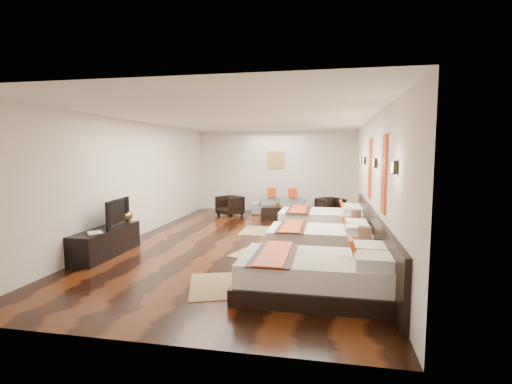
% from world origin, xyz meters
% --- Properties ---
extents(floor, '(5.50, 9.50, 0.01)m').
position_xyz_m(floor, '(0.00, 0.00, 0.00)').
color(floor, black).
rests_on(floor, ground).
extents(ceiling, '(5.50, 9.50, 0.01)m').
position_xyz_m(ceiling, '(0.00, 0.00, 2.80)').
color(ceiling, white).
rests_on(ceiling, floor).
extents(back_wall, '(5.50, 0.01, 2.80)m').
position_xyz_m(back_wall, '(0.00, 4.75, 1.40)').
color(back_wall, silver).
rests_on(back_wall, floor).
extents(left_wall, '(0.01, 9.50, 2.80)m').
position_xyz_m(left_wall, '(-2.75, 0.00, 1.40)').
color(left_wall, silver).
rests_on(left_wall, floor).
extents(right_wall, '(0.01, 9.50, 2.80)m').
position_xyz_m(right_wall, '(2.75, 0.00, 1.40)').
color(right_wall, silver).
rests_on(right_wall, floor).
extents(headboard_panel, '(0.08, 6.60, 0.90)m').
position_xyz_m(headboard_panel, '(2.71, -0.80, 0.45)').
color(headboard_panel, black).
rests_on(headboard_panel, floor).
extents(bed_near, '(2.25, 1.41, 0.86)m').
position_xyz_m(bed_near, '(1.70, -2.98, 0.29)').
color(bed_near, black).
rests_on(bed_near, floor).
extents(bed_mid, '(2.11, 1.32, 0.80)m').
position_xyz_m(bed_mid, '(1.70, -0.73, 0.28)').
color(bed_mid, black).
rests_on(bed_mid, floor).
extents(bed_far, '(2.22, 1.39, 0.85)m').
position_xyz_m(bed_far, '(1.70, 1.45, 0.29)').
color(bed_far, black).
rests_on(bed_far, floor).
extents(nightstand_a, '(0.42, 0.42, 0.83)m').
position_xyz_m(nightstand_a, '(2.44, -1.95, 0.29)').
color(nightstand_a, black).
rests_on(nightstand_a, floor).
extents(nightstand_b, '(0.40, 0.40, 0.80)m').
position_xyz_m(nightstand_b, '(2.44, 0.13, 0.28)').
color(nightstand_b, black).
rests_on(nightstand_b, floor).
extents(jute_mat_near, '(1.09, 1.37, 0.01)m').
position_xyz_m(jute_mat_near, '(0.15, -2.94, 0.01)').
color(jute_mat_near, olive).
rests_on(jute_mat_near, floor).
extents(jute_mat_mid, '(1.08, 1.37, 0.01)m').
position_xyz_m(jute_mat_mid, '(0.42, -0.87, 0.01)').
color(jute_mat_mid, olive).
rests_on(jute_mat_mid, floor).
extents(jute_mat_far, '(0.76, 1.21, 0.01)m').
position_xyz_m(jute_mat_far, '(-0.01, 1.22, 0.01)').
color(jute_mat_far, olive).
rests_on(jute_mat_far, floor).
extents(tv_console, '(0.50, 1.80, 0.55)m').
position_xyz_m(tv_console, '(-2.50, -1.68, 0.28)').
color(tv_console, black).
rests_on(tv_console, floor).
extents(tv, '(0.23, 0.99, 0.56)m').
position_xyz_m(tv, '(-2.45, -1.47, 0.83)').
color(tv, black).
rests_on(tv, tv_console).
extents(book, '(0.41, 0.42, 0.03)m').
position_xyz_m(book, '(-2.50, -2.25, 0.57)').
color(book, black).
rests_on(book, tv_console).
extents(figurine, '(0.43, 0.43, 0.37)m').
position_xyz_m(figurine, '(-2.50, -0.98, 0.74)').
color(figurine, brown).
rests_on(figurine, tv_console).
extents(sofa, '(2.00, 0.86, 0.57)m').
position_xyz_m(sofa, '(0.32, 4.05, 0.29)').
color(sofa, gray).
rests_on(sofa, floor).
extents(armchair_left, '(0.97, 0.98, 0.65)m').
position_xyz_m(armchair_left, '(-1.31, 3.41, 0.32)').
color(armchair_left, black).
rests_on(armchair_left, floor).
extents(armchair_right, '(1.00, 1.00, 0.66)m').
position_xyz_m(armchair_right, '(1.91, 3.42, 0.33)').
color(armchair_right, black).
rests_on(armchair_right, floor).
extents(coffee_table, '(1.04, 0.58, 0.40)m').
position_xyz_m(coffee_table, '(0.32, 3.00, 0.20)').
color(coffee_table, black).
rests_on(coffee_table, floor).
extents(table_plant, '(0.28, 0.26, 0.26)m').
position_xyz_m(table_plant, '(0.34, 2.95, 0.53)').
color(table_plant, '#265E1F').
rests_on(table_plant, coffee_table).
extents(orange_panel_a, '(0.04, 0.40, 1.30)m').
position_xyz_m(orange_panel_a, '(2.73, -1.90, 1.70)').
color(orange_panel_a, '#D86014').
rests_on(orange_panel_a, right_wall).
extents(orange_panel_b, '(0.04, 0.40, 1.30)m').
position_xyz_m(orange_panel_b, '(2.73, 0.30, 1.70)').
color(orange_panel_b, '#D86014').
rests_on(orange_panel_b, right_wall).
extents(sconce_near, '(0.07, 0.12, 0.18)m').
position_xyz_m(sconce_near, '(2.70, -3.00, 1.85)').
color(sconce_near, black).
rests_on(sconce_near, right_wall).
extents(sconce_mid, '(0.07, 0.12, 0.18)m').
position_xyz_m(sconce_mid, '(2.70, -0.80, 1.85)').
color(sconce_mid, black).
rests_on(sconce_mid, right_wall).
extents(sconce_far, '(0.07, 0.12, 0.18)m').
position_xyz_m(sconce_far, '(2.70, 1.40, 1.85)').
color(sconce_far, black).
rests_on(sconce_far, right_wall).
extents(sconce_lounge, '(0.07, 0.12, 0.18)m').
position_xyz_m(sconce_lounge, '(2.70, 2.30, 1.85)').
color(sconce_lounge, black).
rests_on(sconce_lounge, right_wall).
extents(gold_artwork, '(0.60, 0.04, 0.60)m').
position_xyz_m(gold_artwork, '(0.00, 4.73, 1.80)').
color(gold_artwork, '#AD873F').
rests_on(gold_artwork, back_wall).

